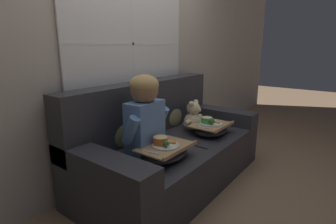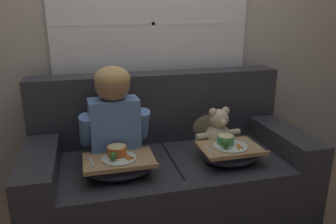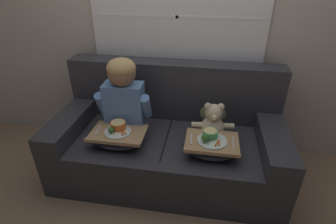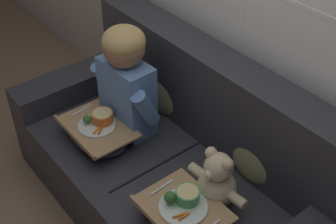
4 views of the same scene
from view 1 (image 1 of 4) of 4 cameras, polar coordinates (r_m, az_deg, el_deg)
ground_plane at (r=2.71m, az=1.29°, el=-14.69°), size 14.00×14.00×0.00m
wall_back_with_window at (r=2.73m, az=-8.36°, el=13.95°), size 8.00×0.08×2.60m
couch at (r=2.60m, az=-0.07°, el=-7.76°), size 1.96×0.95×0.96m
throw_pillow_behind_child at (r=2.39m, az=-9.73°, el=-3.49°), size 0.35×0.17×0.36m
throw_pillow_behind_teddy at (r=2.94m, az=1.09°, el=0.05°), size 0.32×0.16×0.33m
child_figure at (r=2.15m, az=-5.05°, el=0.20°), size 0.47×0.23×0.66m
teddy_bear at (r=2.80m, az=5.58°, el=-1.27°), size 0.36×0.25×0.33m
lap_tray_child at (r=2.12m, az=-0.58°, el=-8.55°), size 0.45×0.31×0.18m
lap_tray_teddy at (r=2.72m, az=9.27°, el=-3.51°), size 0.41×0.32×0.19m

